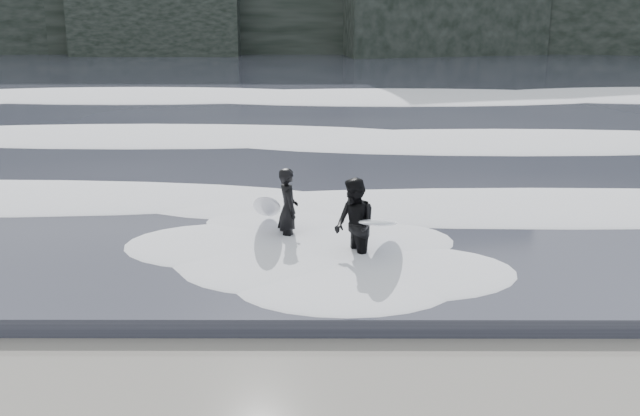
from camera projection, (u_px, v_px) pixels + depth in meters
The scene contains 6 objects.
sea at pixel (280, 85), 36.47m from camera, with size 90.00×52.00×0.30m, color #323442.
foam_near at pixel (234, 199), 17.22m from camera, with size 60.00×3.20×0.20m, color white.
foam_mid at pixel (258, 135), 23.93m from camera, with size 60.00×4.00×0.24m, color white.
foam_far at pixel (275, 91), 32.55m from camera, with size 60.00×4.80×0.30m, color white.
surfer_left at pixel (284, 209), 15.09m from camera, with size 0.94×1.77×1.60m.
surfer_right at pixel (358, 226), 13.95m from camera, with size 1.43×2.16×1.69m.
Camera 1 is at (1.90, -7.56, 5.09)m, focal length 45.00 mm.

